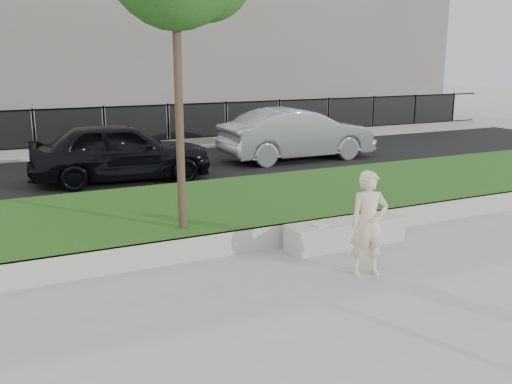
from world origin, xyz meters
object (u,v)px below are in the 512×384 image
stone_bench (345,233)px  car_silver (297,134)px  book (320,225)px  man (369,224)px  car_dark (121,151)px

stone_bench → car_silver: car_silver is taller
stone_bench → book: book is taller
man → car_dark: (-1.84, 8.05, 0.03)m
man → book: (-0.09, 1.20, -0.34)m
man → car_dark: car_dark is taller
stone_bench → book: 0.62m
man → car_silver: 9.62m
stone_bench → car_dark: size_ratio=0.47×
man → car_dark: bearing=118.8°
book → car_dark: car_dark is taller
book → car_dark: 7.08m
car_silver → man: bearing=156.8°
car_silver → car_dark: bearing=98.0°
stone_bench → car_silver: (3.36, 7.56, 0.62)m
stone_bench → car_silver: size_ratio=0.45×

